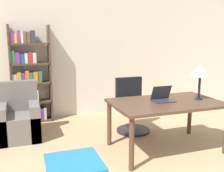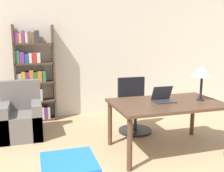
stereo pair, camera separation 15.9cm
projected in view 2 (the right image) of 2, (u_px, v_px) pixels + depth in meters
The scene contains 8 objects.
wall_back at pixel (90, 53), 5.69m from camera, with size 8.00×0.06×2.70m.
desk at pixel (167, 108), 3.87m from camera, with size 1.62×0.99×0.75m.
laptop at pixel (163, 98), 3.88m from camera, with size 0.31×0.23×0.23m.
table_lamp at pixel (202, 72), 3.91m from camera, with size 0.33×0.33×0.53m.
office_chair at pixel (134, 108), 4.74m from camera, with size 0.60×0.60×0.96m.
side_table_blue at pixel (69, 167), 2.61m from camera, with size 0.54×0.55×0.48m.
armchair at pixel (22, 119), 4.48m from camera, with size 0.67×0.70×0.95m.
bookshelf at pixel (33, 79), 5.25m from camera, with size 0.77×0.28×1.93m.
Camera 2 is at (-1.22, -1.09, 1.68)m, focal length 42.00 mm.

